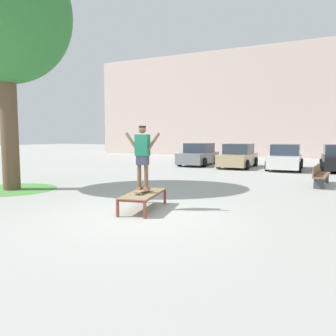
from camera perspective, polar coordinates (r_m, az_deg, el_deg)
The scene contains 11 objects.
ground_plane at distance 8.38m, azimuth -4.66°, elevation -8.18°, with size 120.00×120.00×0.00m, color #A8A8A3.
building_facade at distance 34.99m, azimuth 16.76°, elevation 10.50°, with size 36.74×4.00×10.39m, color beige.
skate_box at distance 9.01m, azimuth -4.23°, elevation -4.53°, with size 1.13×2.01×0.46m.
skateboard at distance 8.95m, azimuth -4.31°, elevation -3.79°, with size 0.29×0.82×0.09m.
skater at distance 8.85m, azimuth -4.35°, elevation 2.58°, with size 1.00×0.31×1.69m.
tree_near_left at distance 14.26m, azimuth -26.10°, elevation 22.45°, with size 4.70×4.70×8.79m.
grass_patch_near_left at distance 13.73m, azimuth -25.01°, elevation -3.31°, with size 3.19×3.19×0.01m, color #519342.
car_grey at distance 23.02m, azimuth 5.25°, elevation 2.22°, with size 1.99×4.23×1.50m.
car_tan at distance 21.67m, azimuth 11.85°, elevation 1.93°, with size 1.97×4.22×1.50m.
car_white at distance 21.02m, azimuth 19.33°, elevation 1.64°, with size 2.08×4.28×1.50m.
park_bench at distance 14.64m, azimuth 24.51°, elevation -1.03°, with size 0.59×2.42×0.83m.
Camera 1 is at (4.19, -6.98, 1.97)m, focal length 35.80 mm.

